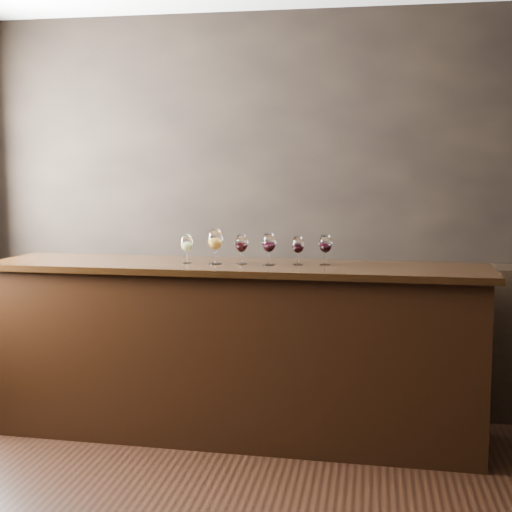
% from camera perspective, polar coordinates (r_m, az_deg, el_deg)
% --- Properties ---
extents(room_shell, '(5.02, 4.52, 2.81)m').
position_cam_1_polar(room_shell, '(3.11, -3.70, 9.98)').
color(room_shell, black).
rests_on(room_shell, ground).
extents(bar_counter, '(3.01, 0.78, 1.05)m').
position_cam_1_polar(bar_counter, '(4.48, -1.71, -7.78)').
color(bar_counter, black).
rests_on(bar_counter, ground).
extents(bar_top, '(3.12, 0.86, 0.04)m').
position_cam_1_polar(bar_top, '(4.39, -1.73, -0.88)').
color(bar_top, black).
rests_on(bar_top, bar_counter).
extents(back_bar_shelf, '(2.83, 0.40, 1.02)m').
position_cam_1_polar(back_bar_shelf, '(5.06, 11.15, -6.45)').
color(back_bar_shelf, black).
rests_on(back_bar_shelf, ground).
extents(glass_white, '(0.08, 0.08, 0.18)m').
position_cam_1_polar(glass_white, '(4.43, -5.57, 0.99)').
color(glass_white, white).
rests_on(glass_white, bar_top).
extents(glass_amber, '(0.09, 0.09, 0.22)m').
position_cam_1_polar(glass_amber, '(4.36, -3.28, 1.27)').
color(glass_amber, white).
rests_on(glass_amber, bar_top).
extents(glass_red_a, '(0.08, 0.08, 0.18)m').
position_cam_1_polar(glass_red_a, '(4.35, -1.17, 0.96)').
color(glass_red_a, white).
rests_on(glass_red_a, bar_top).
extents(glass_red_b, '(0.08, 0.08, 0.19)m').
position_cam_1_polar(glass_red_b, '(4.31, 1.05, 1.00)').
color(glass_red_b, white).
rests_on(glass_red_b, bar_top).
extents(glass_red_c, '(0.07, 0.07, 0.17)m').
position_cam_1_polar(glass_red_c, '(4.33, 3.39, 0.85)').
color(glass_red_c, white).
rests_on(glass_red_c, bar_top).
extents(glass_red_d, '(0.08, 0.08, 0.18)m').
position_cam_1_polar(glass_red_d, '(4.33, 5.58, 0.91)').
color(glass_red_d, white).
rests_on(glass_red_d, bar_top).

